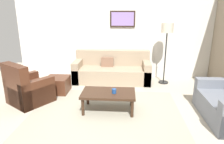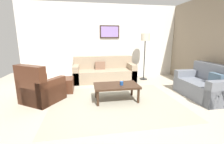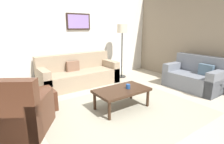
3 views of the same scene
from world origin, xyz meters
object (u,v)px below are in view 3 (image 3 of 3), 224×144
armchair_leather (19,115)px  lamp_standing (122,34)px  coffee_table (122,92)px  couch_main (78,74)px  ottoman (40,100)px  cup (128,86)px  couch_loveseat (195,77)px  framed_artwork (79,22)px

armchair_leather → lamp_standing: (3.30, 1.60, 1.10)m
coffee_table → couch_main: bearing=91.8°
ottoman → cup: cup is taller
couch_loveseat → coffee_table: couch_loveseat is taller
coffee_table → cup: cup is taller
coffee_table → armchair_leather: bearing=173.3°
couch_main → coffee_table: 1.95m
coffee_table → cup: 0.16m
coffee_table → framed_artwork: size_ratio=1.48×
ottoman → framed_artwork: 2.69m
couch_loveseat → cup: bearing=176.3°
armchair_leather → ottoman: size_ratio=1.98×
couch_main → lamp_standing: 1.88m
framed_artwork → couch_loveseat: bearing=-49.5°
lamp_standing → cup: bearing=-125.3°
couch_loveseat → cup: couch_loveseat is taller
couch_main → lamp_standing: size_ratio=1.29×
couch_loveseat → lamp_standing: (-0.96, 2.02, 1.11)m
framed_artwork → armchair_leather: bearing=-134.0°
armchair_leather → coffee_table: bearing=-6.7°
couch_main → couch_loveseat: bearing=-41.0°
armchair_leather → lamp_standing: 3.83m
armchair_leather → cup: size_ratio=11.69×
coffee_table → cup: bearing=-22.3°
ottoman → cup: bearing=-32.2°
lamp_standing → framed_artwork: (-1.23, 0.54, 0.37)m
couch_main → cup: couch_main is taller
ottoman → framed_artwork: size_ratio=0.75×
couch_main → lamp_standing: bearing=-5.0°
couch_loveseat → coffee_table: bearing=175.4°
cup → lamp_standing: lamp_standing is taller
coffee_table → couch_loveseat: bearing=-4.6°
couch_main → couch_loveseat: 3.27m
armchair_leather → coffee_table: 1.87m
couch_loveseat → cup: size_ratio=14.91×
couch_main → armchair_leather: size_ratio=1.99×
cup → ottoman: bearing=147.8°
couch_loveseat → framed_artwork: framed_artwork is taller
framed_artwork → ottoman: bearing=-137.8°
lamp_standing → ottoman: bearing=-162.1°
coffee_table → framed_artwork: framed_artwork is taller
couch_loveseat → framed_artwork: bearing=130.5°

